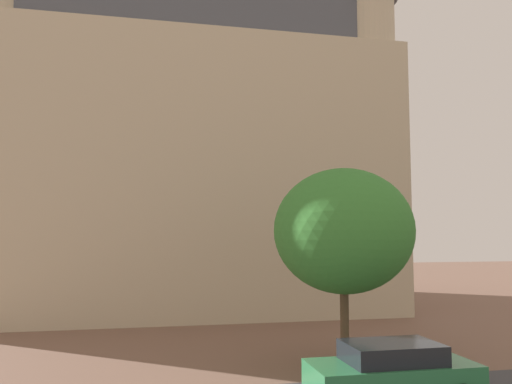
% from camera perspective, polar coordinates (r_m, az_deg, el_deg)
% --- Properties ---
extents(landmark_building, '(22.29, 15.06, 36.27)m').
position_cam_1_polar(landmark_building, '(31.52, -8.24, 4.60)').
color(landmark_building, beige).
rests_on(landmark_building, ground_plane).
extents(car_green, '(4.15, 2.00, 1.48)m').
position_cam_1_polar(car_green, '(13.82, 15.03, -19.10)').
color(car_green, '#287042').
rests_on(car_green, ground_plane).
extents(tree_curb_far, '(4.44, 4.44, 6.29)m').
position_cam_1_polar(tree_curb_far, '(16.48, 9.77, -4.32)').
color(tree_curb_far, brown).
rests_on(tree_curb_far, ground_plane).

